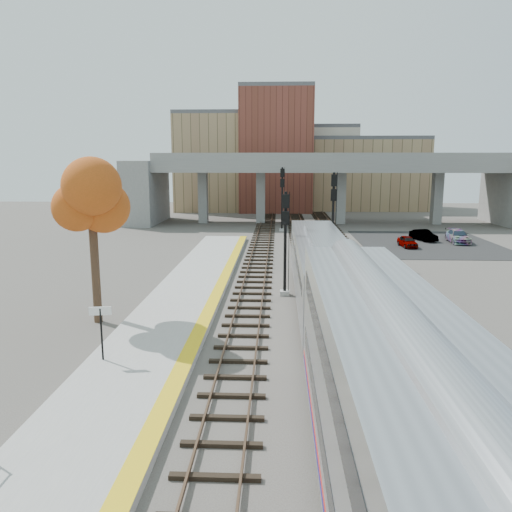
% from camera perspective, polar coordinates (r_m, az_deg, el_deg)
% --- Properties ---
extents(ground, '(160.00, 160.00, 0.00)m').
position_cam_1_polar(ground, '(25.56, 5.96, -8.60)').
color(ground, '#47423D').
rests_on(ground, ground).
extents(platform, '(4.50, 60.00, 0.35)m').
position_cam_1_polar(platform, '(26.09, -10.30, -7.91)').
color(platform, '#9E9E99').
rests_on(platform, ground).
extents(yellow_strip, '(0.70, 60.00, 0.01)m').
position_cam_1_polar(yellow_strip, '(25.68, -6.14, -7.67)').
color(yellow_strip, yellow).
rests_on(yellow_strip, platform).
extents(tracks, '(10.70, 95.00, 0.25)m').
position_cam_1_polar(tracks, '(37.60, 6.29, -2.16)').
color(tracks, black).
rests_on(tracks, ground).
extents(overpass, '(54.00, 12.00, 9.50)m').
position_cam_1_polar(overpass, '(69.42, 8.00, 8.50)').
color(overpass, slate).
rests_on(overpass, ground).
extents(buildings_far, '(43.00, 21.00, 20.60)m').
position_cam_1_polar(buildings_far, '(90.68, 4.41, 10.39)').
color(buildings_far, '#988058').
rests_on(buildings_far, ground).
extents(parking_lot, '(14.00, 18.00, 0.04)m').
position_cam_1_polar(parking_lot, '(54.99, 18.96, 1.37)').
color(parking_lot, black).
rests_on(parking_lot, ground).
extents(locomotive, '(3.02, 19.05, 4.10)m').
position_cam_1_polar(locomotive, '(29.74, 7.43, -1.30)').
color(locomotive, '#A8AAB2').
rests_on(locomotive, ground).
extents(signal_mast_near, '(0.60, 0.64, 6.61)m').
position_cam_1_polar(signal_mast_near, '(31.37, 3.35, 1.11)').
color(signal_mast_near, '#9E9E99').
rests_on(signal_mast_near, ground).
extents(signal_mast_mid, '(0.60, 0.64, 7.56)m').
position_cam_1_polar(signal_mast_mid, '(42.08, 8.78, 4.36)').
color(signal_mast_mid, '#9E9E99').
rests_on(signal_mast_mid, ground).
extents(signal_mast_far, '(0.60, 0.64, 7.74)m').
position_cam_1_polar(signal_mast_far, '(61.11, 3.00, 6.56)').
color(signal_mast_far, '#9E9E99').
rests_on(signal_mast_far, ground).
extents(station_sign, '(0.90, 0.19, 2.27)m').
position_cam_1_polar(station_sign, '(21.55, -17.31, -7.22)').
color(station_sign, black).
rests_on(station_sign, platform).
extents(tree, '(3.60, 3.60, 8.78)m').
position_cam_1_polar(tree, '(26.99, -18.33, 6.12)').
color(tree, '#382619').
rests_on(tree, ground).
extents(car_a, '(1.57, 3.34, 1.11)m').
position_cam_1_polar(car_a, '(51.84, 16.92, 1.59)').
color(car_a, '#99999E').
rests_on(car_a, parking_lot).
extents(car_b, '(2.40, 3.81, 1.18)m').
position_cam_1_polar(car_b, '(56.52, 18.60, 2.26)').
color(car_b, '#99999E').
rests_on(car_b, parking_lot).
extents(car_c, '(2.16, 4.66, 1.32)m').
position_cam_1_polar(car_c, '(56.43, 22.09, 2.09)').
color(car_c, '#99999E').
rests_on(car_c, parking_lot).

